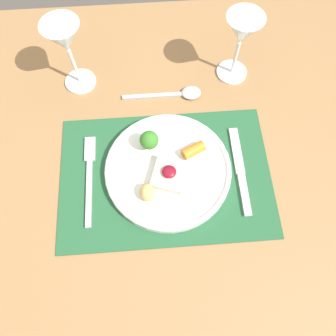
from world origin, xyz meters
TOP-DOWN VIEW (x-y plane):
  - ground_plane at (0.00, 0.00)m, footprint 8.00×8.00m
  - dining_table at (0.00, 0.00)m, footprint 1.33×1.07m
  - placemat at (0.00, 0.00)m, footprint 0.46×0.31m
  - dinner_plate at (0.01, 0.01)m, footprint 0.27×0.27m
  - fork at (-0.17, 0.02)m, footprint 0.02×0.21m
  - knife at (0.16, -0.01)m, footprint 0.02×0.21m
  - spoon at (0.05, 0.21)m, footprint 0.19×0.04m
  - wine_glass_near at (0.19, 0.27)m, footprint 0.08×0.08m
  - wine_glass_far at (-0.19, 0.27)m, footprint 0.08×0.08m

SIDE VIEW (x-z plane):
  - ground_plane at x=0.00m, z-range 0.00..0.00m
  - dining_table at x=0.00m, z-range 0.28..1.00m
  - placemat at x=0.00m, z-range 0.72..0.72m
  - spoon at x=0.05m, z-range 0.72..0.73m
  - fork at x=-0.17m, z-range 0.72..0.73m
  - knife at x=0.16m, z-range 0.72..0.73m
  - dinner_plate at x=0.01m, z-range 0.70..0.77m
  - wine_glass_near at x=0.19m, z-range 0.76..0.94m
  - wine_glass_far at x=-0.19m, z-range 0.77..0.95m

